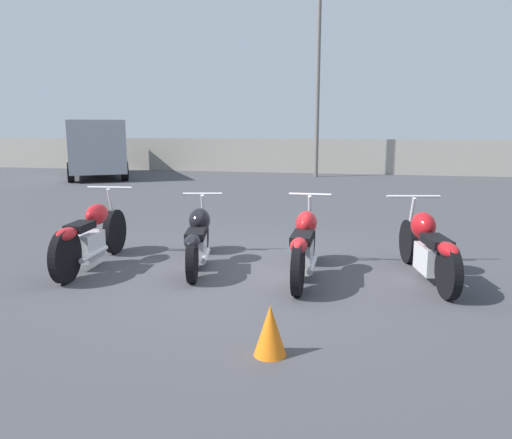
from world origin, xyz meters
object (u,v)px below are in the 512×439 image
Objects in this scene: motorcycle_slot_2 at (305,245)px; motorcycle_slot_3 at (428,247)px; light_pole_right at (318,59)px; parked_van at (95,146)px; motorcycle_slot_0 at (91,236)px; motorcycle_slot_1 at (198,238)px; traffic_cone_near at (270,330)px.

motorcycle_slot_2 is 0.98× the size of motorcycle_slot_3.
light_pole_right reaches higher than parked_van.
light_pole_right is 13.79m from motorcycle_slot_2.
motorcycle_slot_0 reaches higher than motorcycle_slot_1.
motorcycle_slot_2 reaches higher than traffic_cone_near.
parked_van is (-7.91, 11.19, 0.78)m from motorcycle_slot_1.
motorcycle_slot_0 reaches higher than traffic_cone_near.
motorcycle_slot_0 is at bearing -97.74° from light_pole_right.
light_pole_right reaches higher than motorcycle_slot_0.
parked_van is (-10.91, 11.17, 0.76)m from motorcycle_slot_3.
motorcycle_slot_0 reaches higher than motorcycle_slot_2.
light_pole_right reaches higher than motorcycle_slot_2.
parked_van is at bearing 128.72° from motorcycle_slot_2.
parked_van reaches higher than motorcycle_slot_0.
motorcycle_slot_3 is at bearing 58.42° from traffic_cone_near.
motorcycle_slot_3 is 0.41× the size of parked_van.
light_pole_right is 3.51× the size of motorcycle_slot_3.
motorcycle_slot_2 is at bearing -2.61° from motorcycle_slot_0.
light_pole_right is at bearing 75.62° from motorcycle_slot_1.
traffic_cone_near is (1.08, -15.41, -4.14)m from light_pole_right.
motorcycle_slot_2 is at bearing 178.23° from motorcycle_slot_3.
motorcycle_slot_1 is 1.51m from motorcycle_slot_2.
light_pole_right is 3.57× the size of motorcycle_slot_2.
motorcycle_slot_0 is at bearing -92.05° from parked_van.
parked_van is (-8.30, -1.73, -3.18)m from light_pole_right.
motorcycle_slot_1 is (1.41, 0.36, -0.03)m from motorcycle_slot_0.
parked_van is at bearing 112.60° from motorcycle_slot_1.
motorcycle_slot_3 is (1.52, 0.27, -0.01)m from motorcycle_slot_2.
parked_van is (-9.40, 11.44, 0.75)m from motorcycle_slot_2.
motorcycle_slot_0 is at bearing 143.49° from traffic_cone_near.
motorcycle_slot_1 reaches higher than traffic_cone_near.
motorcycle_slot_1 is at bearing 9.51° from motorcycle_slot_0.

